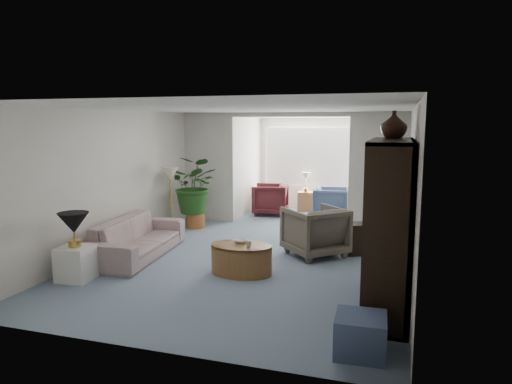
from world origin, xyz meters
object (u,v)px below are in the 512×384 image
(table_lamp, at_px, (74,223))
(entertainment_cabinet, at_px, (389,225))
(coffee_table, at_px, (241,259))
(sunroom_table, at_px, (306,201))
(side_table_dark, at_px, (358,239))
(end_table, at_px, (76,263))
(cabinet_urn, at_px, (394,124))
(sunroom_chair_maroon, at_px, (270,199))
(coffee_cup, at_px, (249,244))
(ottoman, at_px, (360,335))
(plant_pot, at_px, (196,220))
(sunroom_chair_blue, at_px, (330,203))
(framed_picture, at_px, (410,164))
(floor_lamp, at_px, (170,174))
(coffee_bowl, at_px, (240,241))
(wingback_chair, at_px, (315,231))
(sofa, at_px, (138,238))

(table_lamp, distance_m, entertainment_cabinet, 4.35)
(coffee_table, bearing_deg, sunroom_table, 90.75)
(coffee_table, distance_m, side_table_dark, 2.27)
(end_table, bearing_deg, cabinet_urn, 10.50)
(side_table_dark, bearing_deg, sunroom_chair_maroon, 129.20)
(table_lamp, relative_size, coffee_cup, 4.83)
(end_table, distance_m, ottoman, 4.25)
(ottoman, height_order, plant_pot, ottoman)
(sunroom_chair_blue, height_order, sunroom_chair_maroon, sunroom_chair_maroon)
(framed_picture, xyz_separation_m, plant_pot, (-4.35, 2.32, -1.54))
(side_table_dark, xyz_separation_m, ottoman, (0.35, -3.62, -0.07))
(coffee_table, height_order, sunroom_chair_maroon, sunroom_chair_maroon)
(table_lamp, bearing_deg, framed_picture, 16.38)
(cabinet_urn, xyz_separation_m, ottoman, (-0.20, -1.81, -2.05))
(plant_pot, height_order, sunroom_table, sunroom_table)
(coffee_cup, height_order, plant_pot, coffee_cup)
(table_lamp, distance_m, plant_pot, 3.73)
(table_lamp, relative_size, floor_lamp, 1.22)
(framed_picture, bearing_deg, table_lamp, -163.62)
(cabinet_urn, relative_size, sunroom_table, 0.70)
(coffee_table, height_order, ottoman, coffee_table)
(cabinet_urn, height_order, sunroom_chair_blue, cabinet_urn)
(coffee_bowl, bearing_deg, wingback_chair, 52.59)
(framed_picture, distance_m, end_table, 4.97)
(coffee_bowl, bearing_deg, framed_picture, 5.91)
(coffee_cup, xyz_separation_m, wingback_chair, (0.73, 1.42, -0.07))
(framed_picture, distance_m, plant_pot, 5.16)
(sofa, relative_size, cabinet_urn, 6.42)
(cabinet_urn, bearing_deg, sunroom_chair_blue, 107.02)
(coffee_table, xyz_separation_m, coffee_bowl, (-0.05, 0.10, 0.25))
(end_table, height_order, wingback_chair, wingback_chair)
(floor_lamp, height_order, plant_pot, floor_lamp)
(coffee_bowl, distance_m, entertainment_cabinet, 2.39)
(end_table, bearing_deg, entertainment_cabinet, 4.00)
(cabinet_urn, bearing_deg, entertainment_cabinet, -90.00)
(table_lamp, relative_size, coffee_table, 0.46)
(framed_picture, distance_m, coffee_table, 2.81)
(coffee_table, distance_m, cabinet_urn, 2.95)
(coffee_cup, height_order, sunroom_chair_maroon, sunroom_chair_maroon)
(coffee_bowl, relative_size, coffee_cup, 2.31)
(coffee_table, bearing_deg, end_table, -155.72)
(coffee_table, xyz_separation_m, sunroom_chair_blue, (0.68, 4.57, 0.15))
(table_lamp, height_order, entertainment_cabinet, entertainment_cabinet)
(sunroom_chair_blue, bearing_deg, framed_picture, -165.80)
(end_table, bearing_deg, plant_pot, 86.64)
(plant_pot, bearing_deg, end_table, -93.36)
(plant_pot, bearing_deg, side_table_dark, -16.36)
(coffee_table, bearing_deg, table_lamp, -155.72)
(coffee_table, xyz_separation_m, plant_pot, (-1.98, 2.67, -0.07))
(framed_picture, height_order, cabinet_urn, cabinet_urn)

